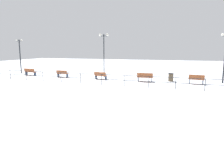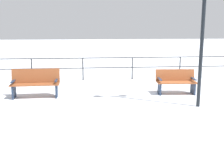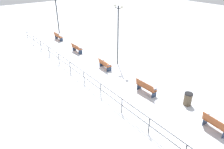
{
  "view_description": "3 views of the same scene",
  "coord_description": "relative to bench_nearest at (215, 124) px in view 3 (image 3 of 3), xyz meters",
  "views": [
    {
      "loc": [
        -18.43,
        -7.04,
        3.33
      ],
      "look_at": [
        -2.42,
        -2.03,
        0.95
      ],
      "focal_mm": 28.17,
      "sensor_mm": 36.0,
      "label": 1
    },
    {
      "loc": [
        8.72,
        -3.15,
        2.39
      ],
      "look_at": [
        -1.16,
        -2.21,
        0.56
      ],
      "focal_mm": 41.91,
      "sensor_mm": 36.0,
      "label": 2
    },
    {
      "loc": [
        -9.57,
        -13.39,
        8.0
      ],
      "look_at": [
        -1.01,
        -2.13,
        0.59
      ],
      "focal_mm": 33.46,
      "sensor_mm": 36.0,
      "label": 3
    }
  ],
  "objects": [
    {
      "name": "bench_fourth",
      "position": [
        -0.27,
        14.77,
        -0.01
      ],
      "size": [
        0.55,
        1.43,
        0.88
      ],
      "rotation": [
        0.0,
        0.0,
        0.03
      ],
      "color": "brown",
      "rests_on": "ground"
    },
    {
      "name": "bench_third",
      "position": [
        -0.24,
        9.85,
        -0.04
      ],
      "size": [
        0.66,
        1.45,
        0.86
      ],
      "rotation": [
        0.0,
        0.0,
        -0.07
      ],
      "color": "brown",
      "rests_on": "ground"
    },
    {
      "name": "bench_fifth",
      "position": [
        -0.1,
        19.7,
        0.01
      ],
      "size": [
        0.5,
        1.58,
        0.92
      ],
      "rotation": [
        0.0,
        0.0,
        -0.01
      ],
      "color": "brown",
      "rests_on": "ground"
    },
    {
      "name": "bench_nearest",
      "position": [
        0.0,
        0.0,
        0.0
      ],
      "size": [
        0.65,
        1.42,
        0.94
      ],
      "rotation": [
        0.0,
        0.0,
        -0.08
      ],
      "color": "brown",
      "rests_on": "ground"
    },
    {
      "name": "bench_second",
      "position": [
        -0.23,
        4.92,
        0.02
      ],
      "size": [
        0.56,
        1.63,
        0.95
      ],
      "rotation": [
        0.0,
        0.0,
        0.02
      ],
      "color": "brown",
      "rests_on": "ground"
    },
    {
      "name": "waterfront_railing",
      "position": [
        -2.95,
        9.85,
        0.22
      ],
      "size": [
        0.05,
        24.67,
        1.02
      ],
      "color": "#26282D",
      "rests_on": "ground"
    },
    {
      "name": "trash_bin",
      "position": [
        0.94,
        2.33,
        -0.05
      ],
      "size": [
        0.53,
        0.53,
        0.86
      ],
      "color": "brown",
      "rests_on": "ground"
    },
    {
      "name": "lamppost_middle",
      "position": [
        1.33,
        10.01,
        3.3
      ],
      "size": [
        0.29,
        1.19,
        5.2
      ],
      "color": "black",
      "rests_on": "ground"
    },
    {
      "name": "ground_plane",
      "position": [
        -0.06,
        9.85,
        -0.48
      ],
      "size": [
        80.0,
        80.0,
        0.0
      ],
      "primitive_type": "plane",
      "color": "white",
      "rests_on": "ground"
    },
    {
      "name": "lamppost_far",
      "position": [
        1.33,
        22.55,
        2.47
      ],
      "size": [
        0.22,
        1.1,
        4.77
      ],
      "color": "black",
      "rests_on": "ground"
    }
  ]
}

